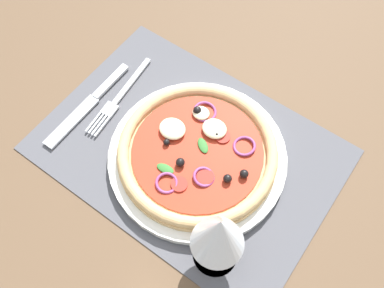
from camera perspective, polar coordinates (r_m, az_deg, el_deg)
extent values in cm
cube|color=brown|center=(70.69, -0.43, -1.26)|extent=(190.00, 140.00, 2.40)
cube|color=#4C4C51|center=(69.45, -0.44, -0.73)|extent=(46.48, 32.88, 0.40)
cylinder|color=silver|center=(67.85, 0.72, -1.72)|extent=(28.16, 28.16, 1.36)
cylinder|color=tan|center=(66.80, 0.73, -1.27)|extent=(25.05, 25.05, 1.00)
torus|color=tan|center=(66.03, 0.74, -0.93)|extent=(24.85, 24.85, 1.80)
cylinder|color=#A82D19|center=(66.22, 0.74, -1.01)|extent=(20.54, 20.54, 0.30)
ellipsoid|color=beige|center=(69.09, 1.19, 4.15)|extent=(2.87, 2.58, 0.86)
ellipsoid|color=beige|center=(67.53, -2.39, 2.31)|extent=(4.30, 3.87, 1.29)
ellipsoid|color=beige|center=(67.43, 3.00, 2.05)|extent=(3.99, 3.59, 1.20)
sphere|color=black|center=(63.95, 6.74, -4.23)|extent=(1.34, 1.34, 1.34)
sphere|color=black|center=(63.58, 4.74, -4.59)|extent=(1.32, 1.32, 1.32)
sphere|color=black|center=(64.47, -1.57, -2.45)|extent=(1.38, 1.38, 1.38)
sphere|color=black|center=(66.94, 3.28, 1.21)|extent=(1.09, 1.09, 1.09)
sphere|color=black|center=(69.03, 0.71, 4.48)|extent=(1.38, 1.38, 1.38)
sphere|color=black|center=(66.36, -3.41, 0.24)|extent=(1.01, 1.01, 1.01)
torus|color=#8E3D75|center=(66.70, 6.97, -0.27)|extent=(3.62, 3.59, 0.96)
torus|color=#8E3D75|center=(69.44, 1.73, 4.31)|extent=(3.88, 3.86, 1.04)
torus|color=#8E3D75|center=(63.94, 1.57, -4.39)|extent=(3.38, 3.33, 1.31)
torus|color=#8E3D75|center=(63.63, -3.39, -5.19)|extent=(3.44, 3.41, 0.92)
cylinder|color=#A3281E|center=(63.58, -1.71, -5.36)|extent=(2.52, 2.52, 0.30)
cylinder|color=#A3281E|center=(67.31, 4.09, 0.98)|extent=(2.43, 2.43, 0.30)
cylinder|color=#A3281E|center=(64.05, 1.77, -4.39)|extent=(2.67, 2.67, 0.30)
ellipsoid|color=#2D6B28|center=(64.75, -3.78, -3.14)|extent=(2.98, 1.80, 0.30)
ellipsoid|color=#2D6B28|center=(66.35, 1.46, -0.18)|extent=(3.10, 2.76, 0.30)
cube|color=silver|center=(77.03, -8.01, 8.29)|extent=(2.13, 11.19, 0.44)
cube|color=silver|center=(74.20, -10.89, 4.54)|extent=(2.47, 2.75, 0.44)
cube|color=silver|center=(73.38, -12.96, 2.84)|extent=(0.80, 4.33, 0.44)
cube|color=silver|center=(73.12, -12.58, 2.65)|extent=(0.80, 4.33, 0.44)
cube|color=silver|center=(72.86, -12.21, 2.46)|extent=(0.80, 4.33, 0.44)
cube|color=silver|center=(72.60, -11.83, 2.26)|extent=(0.80, 4.33, 0.44)
cube|color=silver|center=(77.47, -10.76, 8.18)|extent=(1.37, 8.41, 0.62)
cube|color=silver|center=(74.38, -15.69, 2.94)|extent=(2.09, 11.62, 0.44)
cylinder|color=silver|center=(63.43, 3.06, -14.44)|extent=(6.40, 6.40, 0.40)
cylinder|color=silver|center=(60.34, 3.21, -13.70)|extent=(0.80, 0.80, 6.00)
cone|color=silver|center=(53.37, 3.60, -11.71)|extent=(7.20, 7.20, 8.50)
cone|color=orange|center=(54.21, 3.55, -11.98)|extent=(5.22, 5.22, 5.93)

